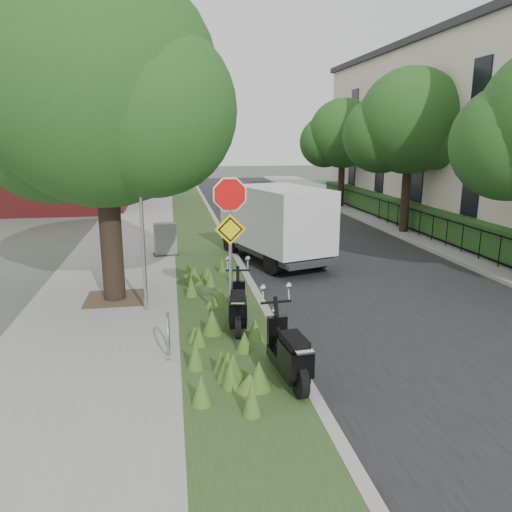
{
  "coord_description": "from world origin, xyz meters",
  "views": [
    {
      "loc": [
        -2.55,
        -9.26,
        3.99
      ],
      "look_at": [
        -0.67,
        1.78,
        1.3
      ],
      "focal_mm": 35.0,
      "sensor_mm": 36.0,
      "label": 1
    }
  ],
  "objects": [
    {
      "name": "bare_post",
      "position": [
        -3.2,
        1.8,
        2.12
      ],
      "size": [
        0.08,
        0.08,
        4.0
      ],
      "color": "#A5A8AD",
      "rests_on": "ground"
    },
    {
      "name": "hedge_far",
      "position": [
        7.9,
        10.0,
        0.67
      ],
      "size": [
        1.0,
        24.0,
        1.1
      ],
      "primitive_type": "cube",
      "color": "#164017",
      "rests_on": "footpath_far"
    },
    {
      "name": "scooter_near",
      "position": [
        -0.78,
        -2.13,
        0.54
      ],
      "size": [
        0.49,
        1.83,
        0.87
      ],
      "color": "black",
      "rests_on": "ground"
    },
    {
      "name": "verge",
      "position": [
        -1.5,
        10.0,
        0.06
      ],
      "size": [
        2.0,
        60.0,
        0.12
      ],
      "primitive_type": "cube",
      "color": "#29451D",
      "rests_on": "ground"
    },
    {
      "name": "kerb_far",
      "position": [
        6.5,
        10.0,
        0.07
      ],
      "size": [
        0.2,
        60.0,
        0.13
      ],
      "primitive_type": "cube",
      "color": "#9E9991",
      "rests_on": "ground"
    },
    {
      "name": "brick_building",
      "position": [
        -9.5,
        22.0,
        4.21
      ],
      "size": [
        9.4,
        10.4,
        8.3
      ],
      "color": "maroon",
      "rests_on": "ground"
    },
    {
      "name": "far_tree_b",
      "position": [
        6.94,
        10.05,
        4.37
      ],
      "size": [
        4.83,
        4.31,
        6.56
      ],
      "color": "black",
      "rests_on": "ground"
    },
    {
      "name": "kerb_near",
      "position": [
        -0.5,
        10.0,
        0.07
      ],
      "size": [
        0.2,
        60.0,
        0.13
      ],
      "primitive_type": "cube",
      "color": "#9E9991",
      "rests_on": "ground"
    },
    {
      "name": "scooter_far",
      "position": [
        -1.3,
        0.27,
        0.52
      ],
      "size": [
        0.51,
        1.74,
        0.83
      ],
      "color": "black",
      "rests_on": "ground"
    },
    {
      "name": "street_tree_main",
      "position": [
        -4.08,
        2.86,
        4.8
      ],
      "size": [
        6.21,
        5.54,
        7.66
      ],
      "color": "black",
      "rests_on": "ground"
    },
    {
      "name": "ground",
      "position": [
        0.0,
        0.0,
        0.0
      ],
      "size": [
        120.0,
        120.0,
        0.0
      ],
      "primitive_type": "plane",
      "color": "#4C5147",
      "rests_on": "ground"
    },
    {
      "name": "fence_far",
      "position": [
        7.2,
        10.0,
        0.67
      ],
      "size": [
        0.04,
        24.0,
        1.0
      ],
      "color": "black",
      "rests_on": "ground"
    },
    {
      "name": "terrace_houses",
      "position": [
        11.49,
        10.0,
        4.16
      ],
      "size": [
        7.4,
        26.4,
        8.2
      ],
      "color": "beige",
      "rests_on": "ground"
    },
    {
      "name": "box_truck",
      "position": [
        0.71,
        6.09,
        1.37
      ],
      "size": [
        3.1,
        4.96,
        2.1
      ],
      "color": "#262628",
      "rests_on": "ground"
    },
    {
      "name": "footpath_far",
      "position": [
        8.2,
        10.0,
        0.06
      ],
      "size": [
        3.2,
        60.0,
        0.12
      ],
      "primitive_type": "cube",
      "color": "gray",
      "rests_on": "ground"
    },
    {
      "name": "sign_assembly",
      "position": [
        -1.4,
        0.58,
        2.33
      ],
      "size": [
        0.94,
        0.08,
        3.22
      ],
      "color": "#A5A8AD",
      "rests_on": "ground"
    },
    {
      "name": "far_tree_c",
      "position": [
        6.94,
        18.04,
        3.95
      ],
      "size": [
        4.37,
        3.89,
        5.93
      ],
      "color": "black",
      "rests_on": "ground"
    },
    {
      "name": "sidewalk_near",
      "position": [
        -4.25,
        10.0,
        0.06
      ],
      "size": [
        3.5,
        60.0,
        0.12
      ],
      "primitive_type": "cube",
      "color": "gray",
      "rests_on": "ground"
    },
    {
      "name": "road",
      "position": [
        3.0,
        10.0,
        0.01
      ],
      "size": [
        7.0,
        60.0,
        0.01
      ],
      "primitive_type": "cube",
      "color": "black",
      "rests_on": "ground"
    },
    {
      "name": "utility_cabinet",
      "position": [
        -2.8,
        7.34,
        0.63
      ],
      "size": [
        0.86,
        0.64,
        1.07
      ],
      "color": "#262628",
      "rests_on": "ground"
    },
    {
      "name": "bike_hoop",
      "position": [
        -2.7,
        -0.6,
        0.5
      ],
      "size": [
        0.06,
        0.78,
        0.77
      ],
      "color": "#A5A8AD",
      "rests_on": "ground"
    }
  ]
}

